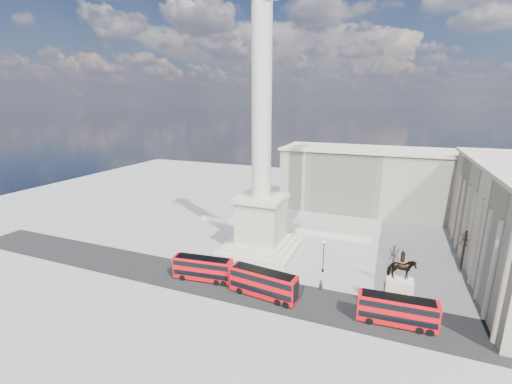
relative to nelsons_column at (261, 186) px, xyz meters
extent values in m
plane|color=gray|center=(0.00, -5.00, -12.92)|extent=(180.00, 180.00, 0.00)
cube|color=black|center=(5.00, -15.00, -12.91)|extent=(120.00, 9.00, 0.01)
cube|color=#BCB59C|center=(0.00, 0.00, -12.42)|extent=(14.00, 14.00, 1.00)
cube|color=#BCB59C|center=(0.00, 0.00, -11.67)|extent=(12.00, 12.00, 0.50)
cube|color=#BCB59C|center=(0.00, 0.00, -11.17)|extent=(10.00, 10.00, 0.50)
cube|color=#BCB59C|center=(0.00, 0.00, -6.92)|extent=(8.00, 8.00, 8.00)
cube|color=#BCB59C|center=(0.00, 0.00, -2.52)|extent=(9.00, 9.00, 0.80)
cylinder|color=beige|center=(0.00, 0.00, 14.88)|extent=(3.60, 3.60, 34.00)
cube|color=beige|center=(0.00, 11.00, -12.37)|extent=(40.00, 0.60, 1.10)
cube|color=#C0B99D|center=(20.00, 35.00, -4.92)|extent=(50.00, 16.00, 16.00)
cube|color=beige|center=(20.00, 35.00, 3.38)|extent=(51.00, 17.00, 0.60)
cube|color=red|center=(-4.34, -15.05, -10.82)|extent=(9.92, 3.33, 3.58)
cube|color=black|center=(-4.34, -15.05, -11.46)|extent=(9.54, 3.34, 0.80)
cube|color=black|center=(-4.34, -15.05, -9.87)|extent=(9.54, 3.34, 0.80)
cube|color=black|center=(-4.34, -15.05, -9.00)|extent=(8.93, 2.99, 0.05)
cylinder|color=black|center=(-7.53, -15.42, -12.43)|extent=(1.24, 2.43, 0.97)
cylinder|color=black|center=(-1.63, -14.73, -12.43)|extent=(1.24, 2.43, 0.97)
cylinder|color=black|center=(-0.47, -14.59, -12.43)|extent=(1.24, 2.43, 0.97)
cube|color=red|center=(6.51, -16.05, -10.67)|extent=(10.64, 3.63, 3.84)
cube|color=black|center=(6.51, -16.05, -11.35)|extent=(10.23, 3.64, 0.85)
cube|color=black|center=(6.51, -16.05, -9.65)|extent=(10.23, 3.64, 0.85)
cube|color=black|center=(6.51, -16.05, -8.72)|extent=(9.58, 3.27, 0.06)
cylinder|color=black|center=(3.10, -15.63, -12.40)|extent=(1.34, 2.60, 1.04)
cylinder|color=black|center=(9.41, -16.41, -12.40)|extent=(1.34, 2.60, 1.04)
cylinder|color=black|center=(10.65, -16.57, -12.40)|extent=(1.34, 2.60, 1.04)
cube|color=red|center=(24.89, -15.91, -10.80)|extent=(9.91, 2.76, 3.61)
cube|color=black|center=(24.89, -15.91, -11.45)|extent=(9.52, 2.80, 0.80)
cube|color=black|center=(24.89, -15.91, -9.84)|extent=(9.52, 2.80, 0.80)
cube|color=black|center=(24.89, -15.91, -8.97)|extent=(8.92, 2.49, 0.05)
cylinder|color=black|center=(21.66, -16.09, -12.43)|extent=(1.11, 2.40, 0.98)
cylinder|color=black|center=(27.63, -15.76, -12.43)|extent=(1.11, 2.40, 0.98)
cylinder|color=black|center=(28.80, -15.70, -12.43)|extent=(1.11, 2.40, 0.98)
cylinder|color=black|center=(13.23, -4.98, -12.70)|extent=(0.39, 0.39, 0.44)
cylinder|color=black|center=(13.23, -4.98, -10.29)|extent=(0.14, 0.14, 5.26)
cylinder|color=black|center=(13.23, -4.98, -7.74)|extent=(0.26, 0.26, 0.26)
sphere|color=silver|center=(13.23, -4.98, -7.43)|extent=(0.49, 0.49, 0.49)
cube|color=beige|center=(25.05, -12.30, -12.65)|extent=(4.35, 3.26, 0.54)
cube|color=beige|center=(25.05, -12.30, -10.52)|extent=(3.48, 2.39, 4.79)
imported|color=black|center=(25.05, -12.30, -6.66)|extent=(3.73, 2.25, 2.94)
cylinder|color=black|center=(25.05, -12.30, -4.89)|extent=(0.54, 0.54, 1.31)
sphere|color=black|center=(25.05, -12.30, -4.14)|extent=(0.39, 0.39, 0.39)
cylinder|color=#332319|center=(24.17, -5.47, -9.52)|extent=(0.27, 0.27, 6.79)
cylinder|color=#332319|center=(35.38, 4.95, -9.37)|extent=(0.33, 0.33, 7.09)
cylinder|color=#332319|center=(37.42, 1.19, -9.39)|extent=(0.30, 0.30, 7.05)
imported|color=#222428|center=(14.13, -11.16, -12.03)|extent=(0.76, 0.63, 1.78)
imported|color=#222428|center=(24.45, -7.39, -12.10)|extent=(0.82, 0.65, 1.64)
imported|color=#222428|center=(20.06, -11.49, -11.99)|extent=(0.89, 1.18, 1.86)
camera|label=1|loc=(22.42, -58.72, 15.12)|focal=24.00mm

